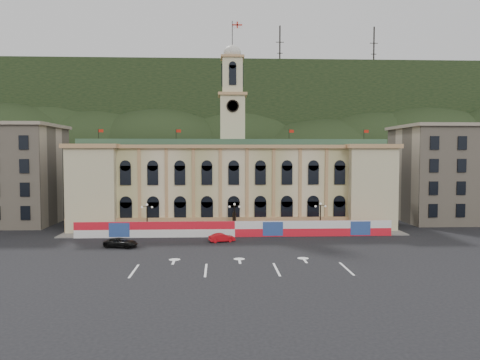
{
  "coord_description": "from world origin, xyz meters",
  "views": [
    {
      "loc": [
        -2.51,
        -57.92,
        13.05
      ],
      "look_at": [
        0.94,
        18.0,
        8.81
      ],
      "focal_mm": 35.0,
      "sensor_mm": 36.0,
      "label": 1
    }
  ],
  "objects_px": {
    "black_suv": "(121,243)",
    "lamp_center": "(234,216)",
    "statue": "(234,226)",
    "red_sedan": "(222,238)"
  },
  "relations": [
    {
      "from": "statue",
      "to": "lamp_center",
      "type": "relative_size",
      "value": 0.72
    },
    {
      "from": "statue",
      "to": "lamp_center",
      "type": "height_order",
      "value": "lamp_center"
    },
    {
      "from": "lamp_center",
      "to": "black_suv",
      "type": "height_order",
      "value": "lamp_center"
    },
    {
      "from": "lamp_center",
      "to": "red_sedan",
      "type": "height_order",
      "value": "lamp_center"
    },
    {
      "from": "lamp_center",
      "to": "black_suv",
      "type": "bearing_deg",
      "value": -149.67
    },
    {
      "from": "statue",
      "to": "black_suv",
      "type": "height_order",
      "value": "statue"
    },
    {
      "from": "statue",
      "to": "red_sedan",
      "type": "height_order",
      "value": "statue"
    },
    {
      "from": "black_suv",
      "to": "lamp_center",
      "type": "bearing_deg",
      "value": -46.83
    },
    {
      "from": "lamp_center",
      "to": "black_suv",
      "type": "distance_m",
      "value": 18.96
    },
    {
      "from": "red_sedan",
      "to": "black_suv",
      "type": "bearing_deg",
      "value": 87.63
    }
  ]
}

